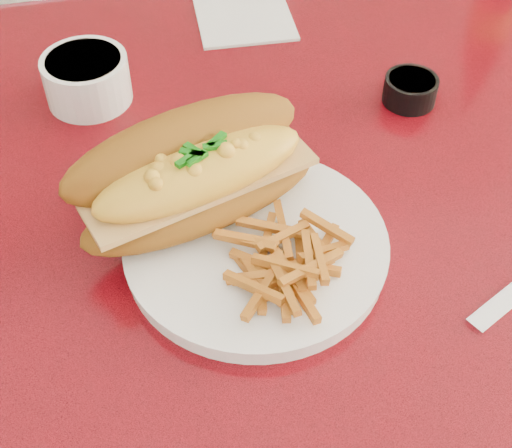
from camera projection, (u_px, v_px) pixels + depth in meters
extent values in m
cube|color=red|center=(274.00, 182.00, 0.75)|extent=(1.20, 0.80, 0.04)
cylinder|color=silver|center=(269.00, 371.00, 1.03)|extent=(0.09, 0.09, 0.72)
cube|color=maroon|center=(192.00, 116.00, 1.65)|extent=(1.20, 0.50, 0.45)
cylinder|color=white|center=(256.00, 248.00, 0.65)|extent=(0.29, 0.29, 0.02)
cylinder|color=white|center=(256.00, 241.00, 0.64)|extent=(0.29, 0.29, 0.00)
ellipsoid|color=#8F5717|center=(202.00, 198.00, 0.65)|extent=(0.25, 0.15, 0.05)
cube|color=tan|center=(201.00, 183.00, 0.64)|extent=(0.22, 0.12, 0.01)
ellipsoid|color=yellow|center=(200.00, 172.00, 0.63)|extent=(0.21, 0.12, 0.05)
ellipsoid|color=#8F5717|center=(184.00, 148.00, 0.64)|extent=(0.25, 0.15, 0.09)
cube|color=silver|center=(312.00, 218.00, 0.66)|extent=(0.06, 0.11, 0.00)
cube|color=silver|center=(263.00, 178.00, 0.70)|extent=(0.03, 0.03, 0.00)
cylinder|color=white|center=(87.00, 79.00, 0.79)|extent=(0.10, 0.10, 0.05)
cylinder|color=black|center=(83.00, 62.00, 0.78)|extent=(0.09, 0.09, 0.01)
cylinder|color=black|center=(410.00, 90.00, 0.80)|extent=(0.08, 0.08, 0.03)
cylinder|color=#ED8556|center=(412.00, 81.00, 0.79)|extent=(0.07, 0.07, 0.01)
cube|color=white|center=(244.00, 18.00, 0.92)|extent=(0.13, 0.13, 0.00)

